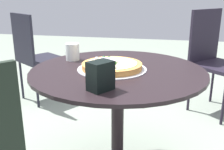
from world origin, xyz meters
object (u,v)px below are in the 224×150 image
(napkin_dispenser, at_px, (100,76))
(patio_chair_corner, at_px, (34,53))
(pizza_on_tray, at_px, (112,66))
(pizza_server, at_px, (106,62))
(patio_chair_far, at_px, (213,55))
(drinking_cup, at_px, (72,52))
(patio_table, at_px, (118,98))

(napkin_dispenser, height_order, patio_chair_corner, patio_chair_corner)
(napkin_dispenser, bearing_deg, pizza_on_tray, -142.58)
(pizza_on_tray, distance_m, patio_chair_corner, 1.44)
(patio_chair_corner, bearing_deg, pizza_on_tray, 134.78)
(pizza_server, xyz_separation_m, napkin_dispenser, (-0.04, 0.25, 0.00))
(patio_chair_far, distance_m, patio_chair_corner, 1.72)
(patio_chair_far, height_order, patio_chair_corner, patio_chair_far)
(pizza_on_tray, relative_size, patio_chair_corner, 0.42)
(drinking_cup, height_order, patio_chair_far, patio_chair_far)
(patio_table, height_order, patio_chair_corner, patio_chair_corner)
(pizza_server, distance_m, patio_chair_far, 1.44)
(patio_chair_corner, bearing_deg, drinking_cup, 130.17)
(pizza_on_tray, bearing_deg, pizza_server, 75.17)
(pizza_server, xyz_separation_m, drinking_cup, (0.26, -0.22, -0.01))
(pizza_on_tray, height_order, drinking_cup, drinking_cup)
(drinking_cup, xyz_separation_m, patio_chair_corner, (0.73, -0.86, -0.23))
(patio_table, bearing_deg, patio_chair_corner, -44.13)
(pizza_on_tray, height_order, patio_chair_corner, patio_chair_corner)
(pizza_server, xyz_separation_m, patio_chair_corner, (0.99, -1.08, -0.24))
(patio_table, distance_m, pizza_server, 0.25)
(drinking_cup, relative_size, napkin_dispenser, 0.81)
(patio_chair_far, relative_size, patio_chair_corner, 1.05)
(patio_table, height_order, drinking_cup, drinking_cup)
(pizza_server, bearing_deg, patio_chair_corner, -47.65)
(patio_table, bearing_deg, napkin_dispenser, 87.54)
(pizza_server, relative_size, drinking_cup, 2.09)
(pizza_server, bearing_deg, pizza_on_tray, -104.83)
(drinking_cup, bearing_deg, patio_chair_far, -134.42)
(patio_table, xyz_separation_m, drinking_cup, (0.31, -0.14, 0.22))
(drinking_cup, bearing_deg, napkin_dispenser, 122.09)
(pizza_on_tray, relative_size, patio_chair_far, 0.40)
(patio_table, height_order, pizza_server, pizza_server)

